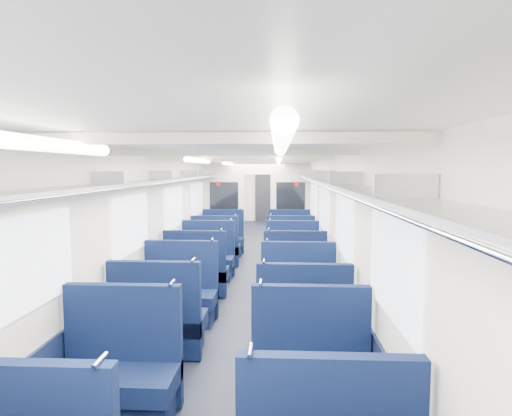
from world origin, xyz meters
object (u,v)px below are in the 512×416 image
object	(u,v)px
end_door	(264,197)
seat_9	(303,328)
seat_15	(292,261)
seat_11	(298,299)
seat_6	(119,376)
seat_16	(216,250)
seat_12	(197,275)
seat_18	(223,241)
seat_13	(295,275)
seat_19	(289,241)
seat_7	(311,378)
seat_14	(208,260)
seat_17	(291,249)
seat_10	(180,297)
bulkhead	(257,203)
seat_8	(159,324)

from	to	relation	value
end_door	seat_9	size ratio (longest dim) A/B	1.72
seat_15	seat_11	bearing A→B (deg)	-90.00
seat_6	seat_16	xyz separation A→B (m)	(0.00, 5.77, 0.00)
seat_9	seat_15	size ratio (longest dim) A/B	1.00
seat_12	seat_18	world-z (taller)	same
seat_13	seat_19	bearing A→B (deg)	90.00
seat_7	seat_13	bearing A→B (deg)	90.00
seat_14	seat_7	bearing A→B (deg)	-70.18
seat_16	seat_19	xyz separation A→B (m)	(1.66, 1.22, 0.00)
seat_14	seat_17	world-z (taller)	same
seat_6	seat_7	size ratio (longest dim) A/B	1.00
end_door	seat_10	bearing A→B (deg)	-94.12
seat_13	seat_19	world-z (taller)	same
seat_12	seat_19	distance (m)	3.83
bulkhead	seat_8	xyz separation A→B (m)	(-0.83, -6.44, -0.87)
seat_19	seat_16	bearing A→B (deg)	-143.69
seat_6	seat_19	bearing A→B (deg)	76.64
seat_7	seat_16	distance (m)	5.95
seat_12	seat_17	distance (m)	2.88
seat_7	seat_10	size ratio (longest dim) A/B	1.00
seat_8	seat_14	world-z (taller)	same
seat_12	seat_17	size ratio (longest dim) A/B	1.00
seat_11	seat_12	xyz separation A→B (m)	(-1.66, 1.27, 0.00)
seat_11	seat_17	bearing A→B (deg)	90.00
seat_7	seat_15	xyz separation A→B (m)	(0.00, 4.65, 0.00)
seat_13	seat_16	world-z (taller)	same
bulkhead	seat_8	world-z (taller)	bulkhead
seat_14	seat_18	world-z (taller)	same
seat_12	seat_17	xyz separation A→B (m)	(1.66, 2.35, 0.00)
seat_9	seat_19	world-z (taller)	same
seat_9	seat_14	size ratio (longest dim) A/B	1.00
seat_11	seat_16	size ratio (longest dim) A/B	1.00
seat_7	seat_18	bearing A→B (deg)	103.55
bulkhead	seat_13	distance (m)	4.24
seat_17	seat_19	size ratio (longest dim) A/B	1.00
seat_8	seat_19	xyz separation A→B (m)	(1.66, 5.76, 0.00)
seat_8	seat_11	world-z (taller)	same
seat_8	seat_12	world-z (taller)	same
seat_11	seat_19	world-z (taller)	same
seat_6	seat_12	bearing A→B (deg)	90.00
seat_7	seat_11	size ratio (longest dim) A/B	1.00
seat_15	seat_19	world-z (taller)	same
seat_15	seat_19	size ratio (longest dim) A/B	1.00
seat_6	seat_7	bearing A→B (deg)	1.75
bulkhead	seat_12	distance (m)	4.30
end_door	seat_10	xyz separation A→B (m)	(-0.83, -11.52, -0.64)
seat_6	seat_16	world-z (taller)	same
bulkhead	seat_18	distance (m)	1.41
seat_11	seat_9	bearing A→B (deg)	-90.00
end_door	seat_9	bearing A→B (deg)	-86.24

